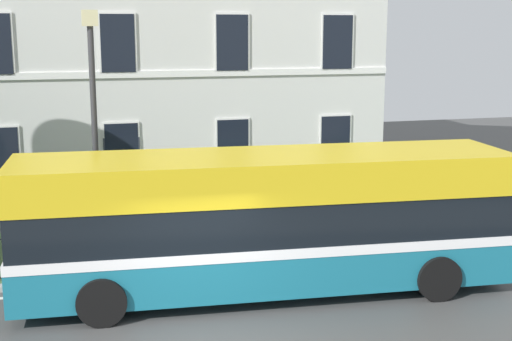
{
  "coord_description": "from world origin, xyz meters",
  "views": [
    {
      "loc": [
        -2.29,
        -11.38,
        5.57
      ],
      "look_at": [
        2.25,
        5.16,
        2.14
      ],
      "focal_mm": 49.87,
      "sensor_mm": 36.0,
      "label": 1
    }
  ],
  "objects": [
    {
      "name": "georgian_townhouse",
      "position": [
        -0.58,
        15.32,
        6.21
      ],
      "size": [
        17.75,
        10.22,
        12.12
      ],
      "color": "silver",
      "rests_on": "ground_plane"
    },
    {
      "name": "street_lamp_post",
      "position": [
        -1.57,
        5.35,
        3.53
      ],
      "size": [
        0.36,
        0.24,
        5.86
      ],
      "color": "#333338",
      "rests_on": "ground_plane"
    },
    {
      "name": "iron_verge_railing",
      "position": [
        -0.58,
        4.4,
        0.62
      ],
      "size": [
        15.1,
        0.04,
        0.97
      ],
      "color": "black",
      "rests_on": "ground_plane"
    },
    {
      "name": "single_decker_bus",
      "position": [
        1.76,
        2.56,
        1.58
      ],
      "size": [
        10.57,
        3.2,
        3.0
      ],
      "rotation": [
        0.0,
        0.0,
        -0.08
      ],
      "color": "#196A82",
      "rests_on": "ground_plane"
    },
    {
      "name": "litter_bin",
      "position": [
        2.32,
        4.97,
        0.65
      ],
      "size": [
        0.57,
        0.57,
        1.06
      ],
      "color": "#23472D",
      "rests_on": "ground_plane"
    },
    {
      "name": "ground_plane",
      "position": [
        0.0,
        0.77,
        -0.02
      ],
      "size": [
        60.0,
        56.0,
        0.18
      ],
      "color": "#444544"
    }
  ]
}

